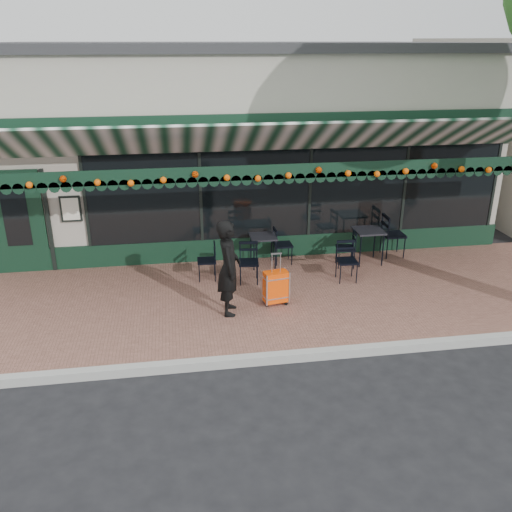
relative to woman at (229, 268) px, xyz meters
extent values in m
plane|color=black|center=(0.68, -1.45, -1.02)|extent=(80.00, 80.00, 0.00)
cube|color=brown|center=(0.68, 0.55, -0.94)|extent=(18.00, 4.00, 0.15)
cube|color=#9E9E99|center=(0.68, -1.53, -0.94)|extent=(18.00, 0.16, 0.15)
cube|color=#A29D8D|center=(0.68, 6.55, 1.23)|extent=(12.00, 8.00, 4.50)
cube|color=black|center=(1.88, 2.53, 0.63)|extent=(9.20, 0.04, 2.00)
cube|color=black|center=(-4.12, 2.53, 0.23)|extent=(1.10, 0.07, 2.20)
cube|color=silver|center=(-3.02, 2.49, 0.48)|extent=(0.42, 0.04, 0.55)
cube|color=black|center=(0.68, 1.07, 1.44)|extent=(12.00, 0.03, 0.28)
cylinder|color=#FF5508|center=(0.68, 1.01, 1.42)|extent=(11.60, 0.12, 0.12)
imported|color=black|center=(0.00, 0.00, 0.00)|extent=(0.48, 0.67, 1.74)
cube|color=#F94607|center=(0.89, 0.19, -0.51)|extent=(0.48, 0.32, 0.59)
cube|color=black|center=(0.89, 0.19, -0.84)|extent=(0.48, 0.32, 0.06)
cube|color=silver|center=(0.89, 0.19, -0.04)|extent=(0.20, 0.06, 0.36)
cube|color=black|center=(3.28, 1.90, -0.13)|extent=(0.61, 0.61, 0.04)
cylinder|color=black|center=(3.02, 1.65, -0.51)|extent=(0.03, 0.03, 0.72)
cylinder|color=black|center=(3.53, 1.65, -0.51)|extent=(0.03, 0.03, 0.72)
cylinder|color=black|center=(3.02, 2.16, -0.51)|extent=(0.03, 0.03, 0.72)
cylinder|color=black|center=(3.53, 2.16, -0.51)|extent=(0.03, 0.03, 0.72)
cube|color=black|center=(0.96, 2.07, -0.20)|extent=(0.56, 0.56, 0.04)
cylinder|color=black|center=(0.73, 1.83, -0.54)|extent=(0.03, 0.03, 0.65)
cylinder|color=black|center=(1.19, 1.83, -0.54)|extent=(0.03, 0.03, 0.65)
cylinder|color=black|center=(0.73, 2.30, -0.54)|extent=(0.03, 0.03, 0.65)
cylinder|color=black|center=(1.19, 2.30, -0.54)|extent=(0.03, 0.03, 0.65)
camera|label=1|loc=(-0.88, -8.75, 3.74)|focal=38.00mm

